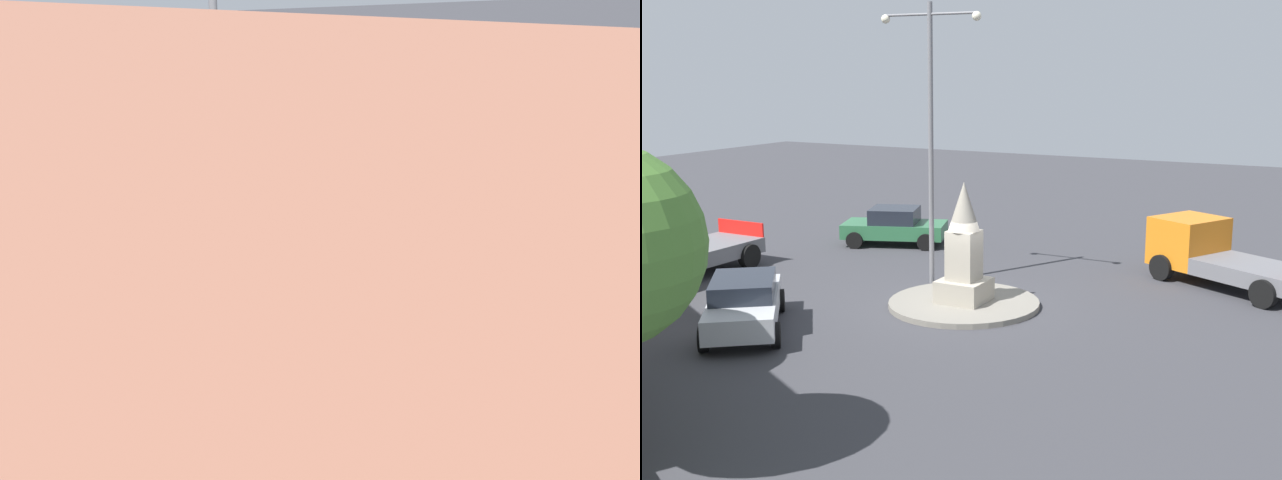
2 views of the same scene
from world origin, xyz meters
The scene contains 8 objects.
ground_plane centered at (0.00, 0.00, 0.00)m, with size 80.00×80.00×0.00m, color #38383D.
traffic_island centered at (0.00, 0.00, 0.08)m, with size 4.36×4.36×0.16m, color gray.
monument centered at (0.00, 0.00, 1.65)m, with size 1.33×1.33×3.47m.
streetlamp centered at (-2.11, 1.81, 5.22)m, with size 3.43×0.28×8.68m.
car_green_parked_left centered at (-6.28, 6.17, 0.74)m, with size 4.32×3.11×1.45m.
car_silver_waiting centered at (-4.08, -4.60, 0.75)m, with size 4.06×4.51×1.41m.
truck_orange_approaching centered at (5.88, 5.96, 0.96)m, with size 5.66×4.31×1.99m.
truck_yellow_parked_right centered at (-9.74, -2.33, 1.05)m, with size 2.48×5.87×2.22m.
Camera 2 is at (10.45, -19.88, 6.73)m, focal length 45.43 mm.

